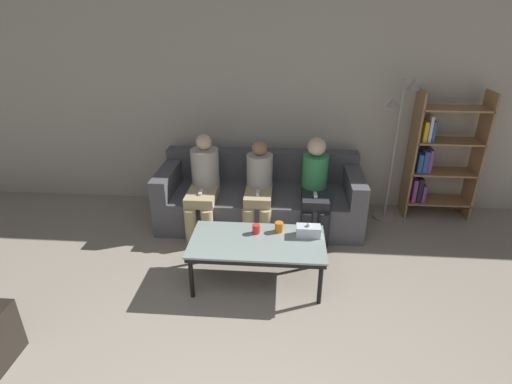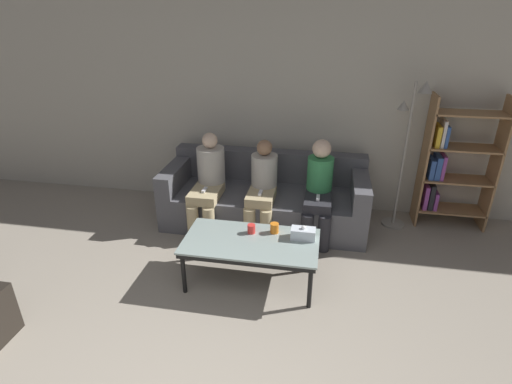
{
  "view_description": "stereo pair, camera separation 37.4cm",
  "coord_description": "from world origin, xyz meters",
  "px_view_note": "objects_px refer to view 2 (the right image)",
  "views": [
    {
      "loc": [
        0.28,
        -1.09,
        2.36
      ],
      "look_at": [
        0.0,
        2.53,
        0.66
      ],
      "focal_mm": 28.0,
      "sensor_mm": 36.0,
      "label": 1
    },
    {
      "loc": [
        0.65,
        -1.04,
        2.36
      ],
      "look_at": [
        0.0,
        2.53,
        0.66
      ],
      "focal_mm": 28.0,
      "sensor_mm": 36.0,
      "label": 2
    }
  ],
  "objects_px": {
    "standing_lamp": "(408,142)",
    "coffee_table": "(251,244)",
    "couch": "(265,198)",
    "cup_near_right": "(251,229)",
    "tissue_box": "(303,233)",
    "seated_person_left_end": "(209,180)",
    "cup_near_left": "(274,228)",
    "seated_person_mid_left": "(262,186)",
    "bookshelf": "(450,166)",
    "seated_person_mid_right": "(319,189)"
  },
  "relations": [
    {
      "from": "tissue_box",
      "to": "bookshelf",
      "type": "distance_m",
      "value": 2.07
    },
    {
      "from": "seated_person_left_end",
      "to": "couch",
      "type": "bearing_deg",
      "value": 20.16
    },
    {
      "from": "couch",
      "to": "cup_near_right",
      "type": "bearing_deg",
      "value": -88.06
    },
    {
      "from": "cup_near_left",
      "to": "cup_near_right",
      "type": "bearing_deg",
      "value": -168.27
    },
    {
      "from": "cup_near_left",
      "to": "cup_near_right",
      "type": "height_order",
      "value": "cup_near_left"
    },
    {
      "from": "seated_person_mid_right",
      "to": "seated_person_left_end",
      "type": "bearing_deg",
      "value": 179.97
    },
    {
      "from": "standing_lamp",
      "to": "bookshelf",
      "type": "bearing_deg",
      "value": 15.26
    },
    {
      "from": "cup_near_left",
      "to": "seated_person_mid_left",
      "type": "xyz_separation_m",
      "value": [
        -0.25,
        0.79,
        0.05
      ]
    },
    {
      "from": "cup_near_right",
      "to": "seated_person_mid_left",
      "type": "bearing_deg",
      "value": 92.46
    },
    {
      "from": "bookshelf",
      "to": "couch",
      "type": "bearing_deg",
      "value": -171.42
    },
    {
      "from": "coffee_table",
      "to": "standing_lamp",
      "type": "distance_m",
      "value": 2.1
    },
    {
      "from": "seated_person_mid_left",
      "to": "bookshelf",
      "type": "bearing_deg",
      "value": 14.61
    },
    {
      "from": "seated_person_mid_left",
      "to": "cup_near_right",
      "type": "bearing_deg",
      "value": -87.54
    },
    {
      "from": "couch",
      "to": "standing_lamp",
      "type": "bearing_deg",
      "value": 6.25
    },
    {
      "from": "tissue_box",
      "to": "standing_lamp",
      "type": "bearing_deg",
      "value": 50.74
    },
    {
      "from": "standing_lamp",
      "to": "seated_person_mid_left",
      "type": "bearing_deg",
      "value": -165.62
    },
    {
      "from": "tissue_box",
      "to": "seated_person_left_end",
      "type": "height_order",
      "value": "seated_person_left_end"
    },
    {
      "from": "standing_lamp",
      "to": "coffee_table",
      "type": "bearing_deg",
      "value": -137.26
    },
    {
      "from": "coffee_table",
      "to": "cup_near_left",
      "type": "xyz_separation_m",
      "value": [
        0.19,
        0.18,
        0.09
      ]
    },
    {
      "from": "tissue_box",
      "to": "seated_person_mid_left",
      "type": "height_order",
      "value": "seated_person_mid_left"
    },
    {
      "from": "standing_lamp",
      "to": "seated_person_mid_left",
      "type": "height_order",
      "value": "standing_lamp"
    },
    {
      "from": "coffee_table",
      "to": "seated_person_mid_right",
      "type": "xyz_separation_m",
      "value": [
        0.56,
        0.96,
        0.16
      ]
    },
    {
      "from": "coffee_table",
      "to": "seated_person_mid_right",
      "type": "height_order",
      "value": "seated_person_mid_right"
    },
    {
      "from": "tissue_box",
      "to": "standing_lamp",
      "type": "xyz_separation_m",
      "value": [
        1.01,
        1.24,
        0.53
      ]
    },
    {
      "from": "coffee_table",
      "to": "tissue_box",
      "type": "xyz_separation_m",
      "value": [
        0.46,
        0.12,
        0.09
      ]
    },
    {
      "from": "coffee_table",
      "to": "seated_person_mid_right",
      "type": "relative_size",
      "value": 1.13
    },
    {
      "from": "tissue_box",
      "to": "bookshelf",
      "type": "xyz_separation_m",
      "value": [
        1.53,
        1.38,
        0.23
      ]
    },
    {
      "from": "couch",
      "to": "tissue_box",
      "type": "relative_size",
      "value": 10.5
    },
    {
      "from": "couch",
      "to": "cup_near_right",
      "type": "relative_size",
      "value": 27.09
    },
    {
      "from": "cup_near_left",
      "to": "bookshelf",
      "type": "height_order",
      "value": "bookshelf"
    },
    {
      "from": "tissue_box",
      "to": "seated_person_left_end",
      "type": "xyz_separation_m",
      "value": [
        -1.13,
        0.84,
        0.07
      ]
    },
    {
      "from": "tissue_box",
      "to": "cup_near_right",
      "type": "bearing_deg",
      "value": 178.56
    },
    {
      "from": "bookshelf",
      "to": "seated_person_left_end",
      "type": "height_order",
      "value": "bookshelf"
    },
    {
      "from": "tissue_box",
      "to": "standing_lamp",
      "type": "distance_m",
      "value": 1.69
    },
    {
      "from": "couch",
      "to": "standing_lamp",
      "type": "relative_size",
      "value": 1.38
    },
    {
      "from": "couch",
      "to": "seated_person_mid_left",
      "type": "height_order",
      "value": "seated_person_mid_left"
    },
    {
      "from": "couch",
      "to": "coffee_table",
      "type": "xyz_separation_m",
      "value": [
        0.06,
        -1.19,
        0.12
      ]
    },
    {
      "from": "cup_near_left",
      "to": "seated_person_mid_right",
      "type": "height_order",
      "value": "seated_person_mid_right"
    },
    {
      "from": "coffee_table",
      "to": "cup_near_left",
      "type": "height_order",
      "value": "cup_near_left"
    },
    {
      "from": "couch",
      "to": "tissue_box",
      "type": "xyz_separation_m",
      "value": [
        0.51,
        -1.07,
        0.21
      ]
    },
    {
      "from": "seated_person_left_end",
      "to": "cup_near_right",
      "type": "bearing_deg",
      "value": -51.92
    },
    {
      "from": "cup_near_right",
      "to": "cup_near_left",
      "type": "bearing_deg",
      "value": 11.73
    },
    {
      "from": "couch",
      "to": "seated_person_mid_right",
      "type": "bearing_deg",
      "value": -20.22
    },
    {
      "from": "bookshelf",
      "to": "seated_person_mid_right",
      "type": "height_order",
      "value": "bookshelf"
    },
    {
      "from": "cup_near_right",
      "to": "seated_person_mid_left",
      "type": "xyz_separation_m",
      "value": [
        -0.04,
        0.84,
        0.06
      ]
    },
    {
      "from": "coffee_table",
      "to": "seated_person_mid_left",
      "type": "distance_m",
      "value": 0.98
    },
    {
      "from": "seated_person_left_end",
      "to": "seated_person_mid_right",
      "type": "height_order",
      "value": "seated_person_left_end"
    },
    {
      "from": "cup_near_right",
      "to": "tissue_box",
      "type": "relative_size",
      "value": 0.39
    },
    {
      "from": "cup_near_right",
      "to": "seated_person_mid_left",
      "type": "distance_m",
      "value": 0.84
    },
    {
      "from": "cup_near_right",
      "to": "seated_person_left_end",
      "type": "relative_size",
      "value": 0.08
    }
  ]
}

